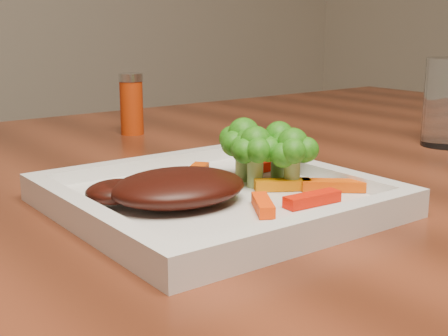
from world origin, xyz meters
TOP-DOWN VIEW (x-y plane):
  - plate at (-0.25, -0.05)m, footprint 0.27×0.27m
  - steak at (-0.29, -0.05)m, footprint 0.13×0.11m
  - broccoli_0 at (-0.19, -0.02)m, footprint 0.06×0.06m
  - broccoli_1 at (-0.16, -0.04)m, footprint 0.06×0.06m
  - broccoli_2 at (-0.17, -0.08)m, footprint 0.06×0.06m
  - broccoli_3 at (-0.20, -0.05)m, footprint 0.06×0.06m
  - carrot_0 at (-0.20, -0.13)m, footprint 0.06×0.02m
  - carrot_1 at (-0.15, -0.11)m, footprint 0.06×0.05m
  - carrot_2 at (-0.24, -0.11)m, footprint 0.04×0.05m
  - carrot_3 at (-0.14, -0.01)m, footprint 0.05×0.02m
  - carrot_4 at (-0.22, 0.01)m, footprint 0.05×0.05m
  - carrot_5 at (-0.18, -0.07)m, footprint 0.05×0.04m
  - spice_shaker at (-0.12, 0.33)m, footprint 0.05×0.05m

SIDE VIEW (x-z plane):
  - plate at x=-0.25m, z-range 0.75..0.76m
  - carrot_0 at x=-0.20m, z-range 0.76..0.77m
  - carrot_1 at x=-0.15m, z-range 0.76..0.77m
  - carrot_2 at x=-0.24m, z-range 0.76..0.77m
  - carrot_3 at x=-0.14m, z-range 0.76..0.77m
  - carrot_4 at x=-0.22m, z-range 0.76..0.77m
  - carrot_5 at x=-0.18m, z-range 0.76..0.77m
  - steak at x=-0.29m, z-range 0.76..0.79m
  - broccoli_2 at x=-0.17m, z-range 0.76..0.82m
  - broccoli_3 at x=-0.20m, z-range 0.76..0.82m
  - broccoli_1 at x=-0.16m, z-range 0.76..0.83m
  - spice_shaker at x=-0.12m, z-range 0.75..0.84m
  - broccoli_0 at x=-0.19m, z-range 0.76..0.83m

